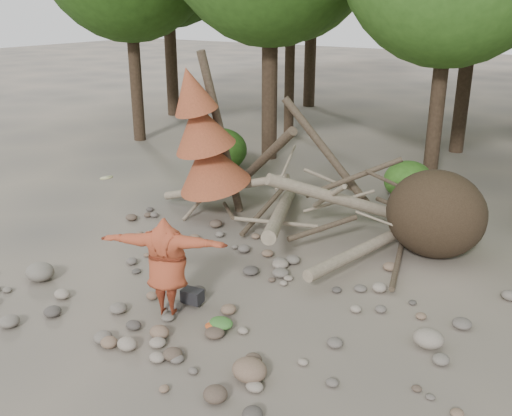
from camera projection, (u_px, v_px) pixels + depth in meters
The scene contains 13 objects.
ground at pixel (227, 302), 10.90m from camera, with size 120.00×120.00×0.00m, color #514C44.
deadfall_pile at pixel (409, 211), 12.87m from camera, with size 8.55×5.24×3.30m.
dead_conifer at pixel (205, 140), 14.44m from camera, with size 2.06×2.16×4.35m.
bush_left at pixel (220, 150), 19.15m from camera, with size 1.80×1.80×1.44m, color #285215.
bush_mid at pixel (408, 180), 16.43m from camera, with size 1.40×1.40×1.12m, color #34671E.
frisbee_thrower at pixel (166, 266), 10.10m from camera, with size 2.99×1.48×2.24m.
backpack at pixel (192, 299), 10.77m from camera, with size 0.39×0.26×0.26m, color black.
cloth_green at pixel (221, 326), 9.97m from camera, with size 0.44×0.37×0.17m, color #386B2B.
cloth_orange at pixel (213, 329), 9.93m from camera, with size 0.28×0.23×0.10m, color #B74B1F.
boulder_front_left at pixel (40, 272), 11.72m from camera, with size 0.61×0.55×0.37m, color #6E675C.
boulder_front_right at pixel (249, 370), 8.63m from camera, with size 0.55×0.50×0.33m, color brown.
boulder_mid_right at pixel (428, 339), 9.46m from camera, with size 0.51×0.46×0.31m, color gray.
boulder_mid_left at pixel (157, 234), 13.74m from camera, with size 0.48×0.43×0.29m, color #5D554E.
Camera 1 is at (5.74, -7.75, 5.43)m, focal length 40.00 mm.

